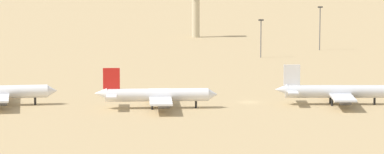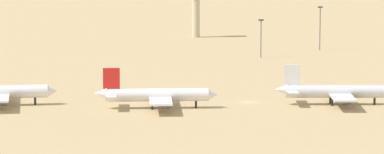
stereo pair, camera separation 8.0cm
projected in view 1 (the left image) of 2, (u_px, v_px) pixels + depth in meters
The scene contains 6 objects.
ground at pixel (249, 102), 298.07m from camera, with size 4000.00×4000.00×0.00m, color tan.
parked_jet_red_2 at pixel (156, 95), 287.84m from camera, with size 31.59×26.49×10.45m.
parked_jet_white_3 at pixel (335, 92), 293.54m from camera, with size 31.69×26.54×10.49m.
control_tower at pixel (196, 4), 460.53m from camera, with size 5.20×5.20×22.47m.
light_pole_west at pixel (261, 35), 393.41m from camera, with size 1.80×0.50×13.37m.
light_pole_mid at pixel (320, 25), 415.27m from camera, with size 1.80×0.50×16.18m.
Camera 1 is at (-21.09, -293.91, 47.77)m, focal length 105.80 mm.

